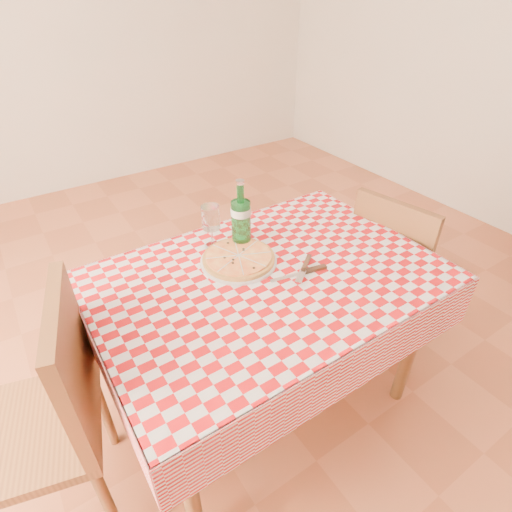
{
  "coord_description": "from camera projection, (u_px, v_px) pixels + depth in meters",
  "views": [
    {
      "loc": [
        -0.7,
        -0.97,
        1.69
      ],
      "look_at": [
        -0.02,
        0.06,
        0.82
      ],
      "focal_mm": 28.0,
      "sensor_mm": 36.0,
      "label": 1
    }
  ],
  "objects": [
    {
      "name": "dining_table",
      "position": [
        269.0,
        295.0,
        1.57
      ],
      "size": [
        1.2,
        0.8,
        0.75
      ],
      "color": "brown",
      "rests_on": "ground"
    },
    {
      "name": "tablecloth",
      "position": [
        269.0,
        276.0,
        1.52
      ],
      "size": [
        1.3,
        0.9,
        0.01
      ],
      "primitive_type": "cube",
      "color": "#9E090D",
      "rests_on": "dining_table"
    },
    {
      "name": "chair_near",
      "position": [
        393.0,
        263.0,
        2.0
      ],
      "size": [
        0.47,
        0.47,
        0.89
      ],
      "rotation": [
        0.0,
        0.0,
        0.2
      ],
      "color": "brown",
      "rests_on": "ground"
    },
    {
      "name": "chair_far",
      "position": [
        53.0,
        408.0,
        1.28
      ],
      "size": [
        0.53,
        0.53,
        0.96
      ],
      "rotation": [
        0.0,
        0.0,
        2.89
      ],
      "color": "brown",
      "rests_on": "ground"
    },
    {
      "name": "pizza_plate",
      "position": [
        239.0,
        258.0,
        1.57
      ],
      "size": [
        0.4,
        0.4,
        0.04
      ],
      "primitive_type": null,
      "rotation": [
        0.0,
        0.0,
        0.38
      ],
      "color": "gold",
      "rests_on": "tablecloth"
    },
    {
      "name": "water_bottle",
      "position": [
        241.0,
        214.0,
        1.6
      ],
      "size": [
        0.11,
        0.11,
        0.3
      ],
      "primitive_type": null,
      "rotation": [
        0.0,
        0.0,
        0.42
      ],
      "color": "#1A6929",
      "rests_on": "tablecloth"
    },
    {
      "name": "wine_glass",
      "position": [
        211.0,
        227.0,
        1.62
      ],
      "size": [
        0.09,
        0.09,
        0.19
      ],
      "primitive_type": null,
      "rotation": [
        0.0,
        0.0,
        0.3
      ],
      "color": "white",
      "rests_on": "tablecloth"
    },
    {
      "name": "cutlery",
      "position": [
        303.0,
        271.0,
        1.51
      ],
      "size": [
        0.3,
        0.27,
        0.03
      ],
      "primitive_type": null,
      "rotation": [
        0.0,
        0.0,
        0.29
      ],
      "color": "silver",
      "rests_on": "tablecloth"
    }
  ]
}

